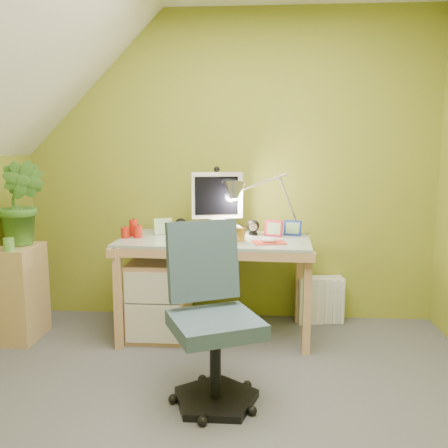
# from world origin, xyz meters

# --- Properties ---
(floor) EXTENTS (3.20, 3.20, 0.01)m
(floor) POSITION_xyz_m (0.00, 0.00, -0.01)
(floor) COLOR #515156
(floor) RESTS_ON ground
(wall_back) EXTENTS (3.20, 0.01, 2.40)m
(wall_back) POSITION_xyz_m (0.00, 1.60, 1.20)
(wall_back) COLOR olive
(wall_back) RESTS_ON floor
(wall_front) EXTENTS (3.20, 0.01, 2.40)m
(wall_front) POSITION_xyz_m (0.00, -1.60, 1.20)
(wall_front) COLOR olive
(wall_front) RESTS_ON floor
(desk) EXTENTS (1.38, 0.74, 0.72)m
(desk) POSITION_xyz_m (-0.08, 1.18, 0.36)
(desk) COLOR tan
(desk) RESTS_ON floor
(monitor) EXTENTS (0.42, 0.30, 0.51)m
(monitor) POSITION_xyz_m (-0.08, 1.36, 0.97)
(monitor) COLOR beige
(monitor) RESTS_ON desk
(speaker_left) EXTENTS (0.12, 0.12, 0.12)m
(speaker_left) POSITION_xyz_m (-0.35, 1.34, 0.78)
(speaker_left) COLOR black
(speaker_left) RESTS_ON desk
(speaker_right) EXTENTS (0.11, 0.11, 0.11)m
(speaker_right) POSITION_xyz_m (0.19, 1.34, 0.77)
(speaker_right) COLOR black
(speaker_right) RESTS_ON desk
(keyboard) EXTENTS (0.45, 0.19, 0.02)m
(keyboard) POSITION_xyz_m (-0.16, 1.04, 0.73)
(keyboard) COLOR white
(keyboard) RESTS_ON desk
(mousepad) EXTENTS (0.25, 0.20, 0.01)m
(mousepad) POSITION_xyz_m (0.30, 1.04, 0.72)
(mousepad) COLOR #B52F1F
(mousepad) RESTS_ON desk
(mouse) EXTENTS (0.11, 0.08, 0.04)m
(mouse) POSITION_xyz_m (0.30, 1.04, 0.74)
(mouse) COLOR white
(mouse) RESTS_ON mousepad
(amber_tumbler) EXTENTS (0.08, 0.08, 0.09)m
(amber_tumbler) POSITION_xyz_m (0.10, 1.10, 0.76)
(amber_tumbler) COLOR #885E13
(amber_tumbler) RESTS_ON desk
(candle_cluster) EXTENTS (0.16, 0.14, 0.12)m
(candle_cluster) POSITION_xyz_m (-0.68, 1.19, 0.78)
(candle_cluster) COLOR red
(candle_cluster) RESTS_ON desk
(photo_frame_red) EXTENTS (0.13, 0.07, 0.11)m
(photo_frame_red) POSITION_xyz_m (0.34, 1.30, 0.78)
(photo_frame_red) COLOR red
(photo_frame_red) RESTS_ON desk
(photo_frame_blue) EXTENTS (0.13, 0.06, 0.11)m
(photo_frame_blue) POSITION_xyz_m (0.48, 1.34, 0.77)
(photo_frame_blue) COLOR navy
(photo_frame_blue) RESTS_ON desk
(photo_frame_green) EXTENTS (0.13, 0.08, 0.12)m
(photo_frame_green) POSITION_xyz_m (-0.48, 1.32, 0.78)
(photo_frame_green) COLOR #A6CE8D
(photo_frame_green) RESTS_ON desk
(desk_lamp) EXTENTS (0.64, 0.36, 0.65)m
(desk_lamp) POSITION_xyz_m (0.37, 1.36, 1.04)
(desk_lamp) COLOR #B4B5B9
(desk_lamp) RESTS_ON desk
(side_ledge) EXTENTS (0.25, 0.38, 0.67)m
(side_ledge) POSITION_xyz_m (-1.45, 1.02, 0.34)
(side_ledge) COLOR tan
(side_ledge) RESTS_ON floor
(potted_plant) EXTENTS (0.35, 0.30, 0.60)m
(potted_plant) POSITION_xyz_m (-1.43, 1.07, 0.97)
(potted_plant) COLOR #417A28
(potted_plant) RESTS_ON side_ledge
(green_cup) EXTENTS (0.08, 0.08, 0.09)m
(green_cup) POSITION_xyz_m (-1.43, 0.87, 0.72)
(green_cup) COLOR #63A946
(green_cup) RESTS_ON side_ledge
(task_chair) EXTENTS (0.66, 0.66, 0.89)m
(task_chair) POSITION_xyz_m (0.01, 0.23, 0.45)
(task_chair) COLOR #384E5D
(task_chair) RESTS_ON floor
(radiator) EXTENTS (0.38, 0.20, 0.36)m
(radiator) POSITION_xyz_m (0.72, 1.50, 0.18)
(radiator) COLOR silver
(radiator) RESTS_ON floor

